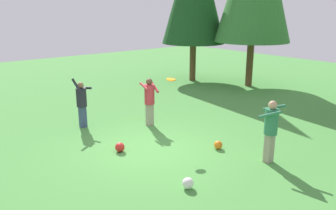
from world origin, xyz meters
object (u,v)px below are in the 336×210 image
Objects in this scene: person_bystander at (149,98)px; ball_white at (188,183)px; ball_red at (120,147)px; ball_orange at (218,145)px; person_catcher at (271,126)px; frisbee at (171,80)px; person_thrower at (82,101)px.

person_bystander reaches higher than ball_white.
ball_orange is (1.61, 2.31, -0.01)m from ball_red.
frisbee is (-2.82, -1.02, 0.91)m from person_catcher.
person_catcher is at bearing 20.80° from person_bystander.
ball_red is at bearing 21.82° from person_catcher.
ball_orange is at bearing 55.03° from ball_red.
person_thrower is 3.36m from frisbee.
ball_red reaches higher than ball_orange.
frisbee reaches higher than person_thrower.
ball_white is at bearing -29.14° from person_thrower.
person_catcher is 3.13m from frisbee.
frisbee reaches higher than ball_red.
person_catcher is at bearing 41.73° from ball_red.
person_catcher reaches higher than ball_red.
ball_white is at bearing 2.45° from ball_red.
ball_red is at bearing -45.52° from person_bystander.
person_catcher is 1.02× the size of person_bystander.
ball_orange is (1.40, 0.62, -1.78)m from frisbee.
person_catcher is 6.14× the size of frisbee.
ball_red is 2.82m from ball_orange.
frisbee is at bearing 82.68° from ball_red.
person_thrower reaches higher than ball_red.
frisbee is at bearing 148.11° from ball_white.
person_catcher is 4.39m from person_bystander.
person_catcher is 2.74m from ball_white.
person_catcher is 6.18× the size of ball_red.
frisbee is at bearing -156.00° from ball_orange.
person_bystander is 2.52m from ball_red.
person_thrower is 1.04× the size of person_bystander.
frisbee is 1.11× the size of ball_orange.
person_bystander reaches higher than ball_red.
person_thrower is 2.71m from ball_red.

